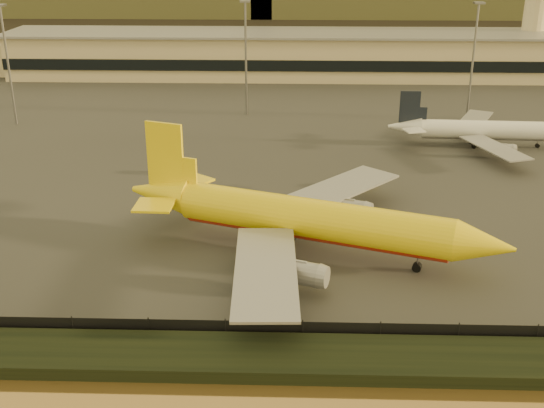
{
  "coord_description": "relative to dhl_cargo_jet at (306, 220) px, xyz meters",
  "views": [
    {
      "loc": [
        0.78,
        -73.43,
        39.8
      ],
      "look_at": [
        -1.96,
        12.0,
        5.34
      ],
      "focal_mm": 45.0,
      "sensor_mm": 36.0,
      "label": 1
    }
  ],
  "objects": [
    {
      "name": "terminal_building",
      "position": [
        -17.14,
        117.68,
        1.39
      ],
      "size": [
        202.0,
        25.0,
        12.6
      ],
      "color": "#C6B58A",
      "rests_on": "tarmac"
    },
    {
      "name": "dhl_cargo_jet",
      "position": [
        0.0,
        0.0,
        0.0
      ],
      "size": [
        50.64,
        48.11,
        15.59
      ],
      "rotation": [
        0.0,
        0.0,
        -0.35
      ],
      "color": "yellow",
      "rests_on": "tarmac"
    },
    {
      "name": "gse_vehicle_white",
      "position": [
        -20.94,
        30.21,
        -3.73
      ],
      "size": [
        4.12,
        1.87,
        1.85
      ],
      "primitive_type": "cube",
      "rotation": [
        0.0,
        0.0,
        -0.0
      ],
      "color": "white",
      "rests_on": "tarmac"
    },
    {
      "name": "embankment",
      "position": [
        -2.61,
        -24.87,
        -4.15
      ],
      "size": [
        320.0,
        7.0,
        1.4
      ],
      "primitive_type": "cube",
      "color": "black",
      "rests_on": "ground"
    },
    {
      "name": "ground",
      "position": [
        -2.61,
        -7.87,
        -4.85
      ],
      "size": [
        900.0,
        900.0,
        0.0
      ],
      "primitive_type": "plane",
      "color": "black",
      "rests_on": "ground"
    },
    {
      "name": "perimeter_fence",
      "position": [
        -2.61,
        -20.87,
        -3.55
      ],
      "size": [
        300.0,
        0.05,
        2.2
      ],
      "primitive_type": "cube",
      "color": "black",
      "rests_on": "tarmac"
    },
    {
      "name": "tarmac",
      "position": [
        -2.61,
        87.13,
        -4.75
      ],
      "size": [
        320.0,
        220.0,
        0.2
      ],
      "primitive_type": "cube",
      "color": "#2D2D2D",
      "rests_on": "ground"
    },
    {
      "name": "apron_light_masts",
      "position": [
        12.39,
        67.13,
        10.85
      ],
      "size": [
        152.2,
        12.2,
        25.4
      ],
      "color": "slate",
      "rests_on": "tarmac"
    },
    {
      "name": "white_narrowbody_jet",
      "position": [
        35.51,
        48.63,
        -1.45
      ],
      "size": [
        37.36,
        36.46,
        10.74
      ],
      "rotation": [
        0.0,
        0.0,
        -0.05
      ],
      "color": "white",
      "rests_on": "tarmac"
    },
    {
      "name": "gse_vehicle_yellow",
      "position": [
        9.21,
        24.81,
        -3.86
      ],
      "size": [
        3.75,
        2.13,
        1.6
      ],
      "primitive_type": "cube",
      "rotation": [
        0.0,
        0.0,
        0.16
      ],
      "color": "yellow",
      "rests_on": "tarmac"
    }
  ]
}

